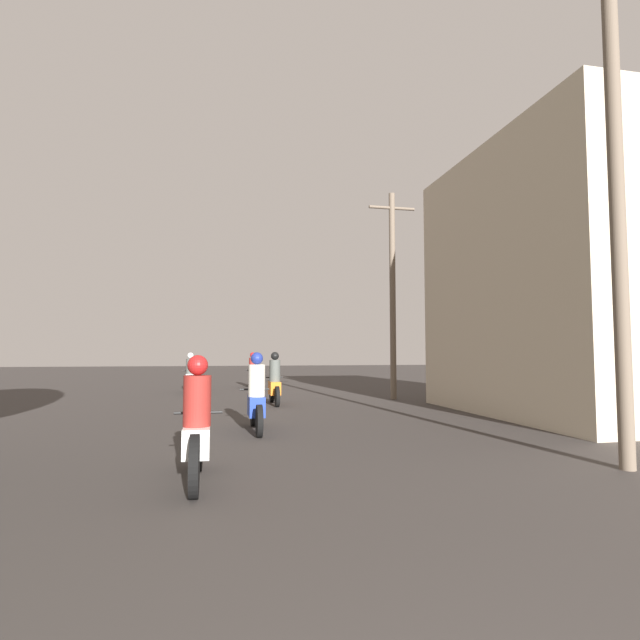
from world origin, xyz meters
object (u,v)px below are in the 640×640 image
(utility_pole_near, at_px, (615,156))
(utility_pole_far, at_px, (393,290))
(motorcycle_black, at_px, (252,373))
(motorcycle_silver, at_px, (190,377))
(building_right_near, at_px, (576,282))
(motorcycle_blue, at_px, (256,399))
(motorcycle_white, at_px, (197,431))
(motorcycle_orange, at_px, (275,383))

(utility_pole_near, distance_m, utility_pole_far, 10.08)
(motorcycle_black, distance_m, utility_pole_far, 8.36)
(motorcycle_silver, bearing_deg, building_right_near, -34.65)
(utility_pole_far, bearing_deg, motorcycle_blue, -130.37)
(motorcycle_white, bearing_deg, utility_pole_far, 53.20)
(motorcycle_white, relative_size, building_right_near, 0.28)
(motorcycle_orange, xyz_separation_m, utility_pole_near, (3.56, -9.15, 3.57))
(motorcycle_blue, xyz_separation_m, building_right_near, (8.12, 1.08, 2.70))
(motorcycle_white, distance_m, building_right_near, 10.66)
(building_right_near, bearing_deg, motorcycle_white, -152.19)
(motorcycle_black, height_order, utility_pole_far, utility_pole_far)
(motorcycle_blue, height_order, building_right_near, building_right_near)
(motorcycle_blue, relative_size, utility_pole_far, 0.29)
(building_right_near, bearing_deg, utility_pole_near, -124.50)
(motorcycle_white, relative_size, utility_pole_far, 0.28)
(motorcycle_white, distance_m, utility_pole_near, 6.58)
(motorcycle_silver, relative_size, building_right_near, 0.29)
(building_right_near, relative_size, utility_pole_near, 0.87)
(motorcycle_blue, height_order, utility_pole_far, utility_pole_far)
(motorcycle_white, distance_m, motorcycle_blue, 3.86)
(motorcycle_white, height_order, motorcycle_blue, motorcycle_blue)
(motorcycle_black, xyz_separation_m, building_right_near, (7.29, -11.38, 2.70))
(motorcycle_blue, bearing_deg, motorcycle_silver, 100.33)
(motorcycle_silver, xyz_separation_m, building_right_near, (9.84, -8.86, 2.71))
(motorcycle_orange, relative_size, utility_pole_near, 0.24)
(building_right_near, xyz_separation_m, utility_pole_far, (-3.14, 4.78, 0.29))
(motorcycle_silver, relative_size, utility_pole_near, 0.25)
(motorcycle_white, xyz_separation_m, building_right_near, (9.12, 4.81, 2.72))
(motorcycle_white, xyz_separation_m, motorcycle_black, (1.83, 16.19, 0.02))
(motorcycle_orange, relative_size, motorcycle_black, 1.02)
(motorcycle_black, xyz_separation_m, utility_pole_near, (3.66, -16.66, 3.57))
(motorcycle_silver, bearing_deg, utility_pole_far, -23.99)
(motorcycle_orange, xyz_separation_m, utility_pole_far, (4.05, 0.90, 2.99))
(building_right_near, height_order, utility_pole_far, utility_pole_far)
(motorcycle_orange, distance_m, utility_pole_near, 10.45)
(motorcycle_white, bearing_deg, motorcycle_black, 78.72)
(motorcycle_orange, height_order, utility_pole_far, utility_pole_far)
(motorcycle_white, distance_m, utility_pole_far, 11.69)
(motorcycle_silver, height_order, building_right_near, building_right_near)
(motorcycle_silver, height_order, utility_pole_far, utility_pole_far)
(utility_pole_far, bearing_deg, motorcycle_black, 122.14)
(utility_pole_far, bearing_deg, utility_pole_near, -92.77)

